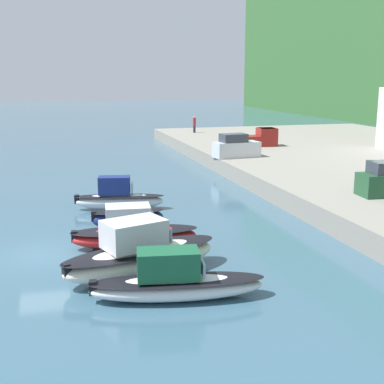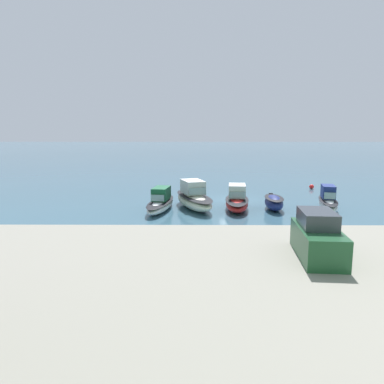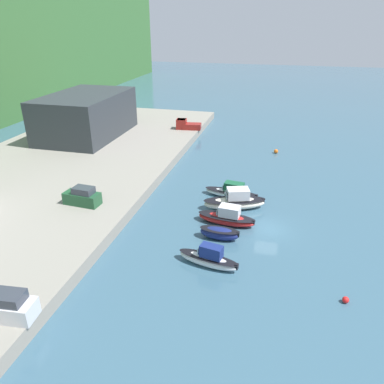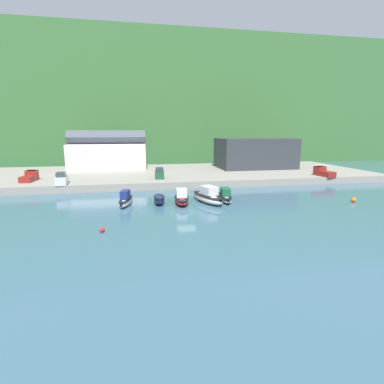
% 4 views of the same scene
% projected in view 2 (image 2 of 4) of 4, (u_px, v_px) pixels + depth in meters
% --- Properties ---
extents(ground_plane, '(320.00, 320.00, 0.00)m').
position_uv_depth(ground_plane, '(232.00, 200.00, 38.79)').
color(ground_plane, '#385B70').
extents(moored_boat_0, '(2.67, 6.14, 2.23)m').
position_uv_depth(moored_boat_0, '(328.00, 201.00, 33.77)').
color(moored_boat_0, silver).
rests_on(moored_boat_0, ground_plane).
extents(moored_boat_1, '(1.82, 4.26, 1.29)m').
position_uv_depth(moored_boat_1, '(274.00, 202.00, 33.93)').
color(moored_boat_1, navy).
rests_on(moored_boat_1, ground_plane).
extents(moored_boat_2, '(2.73, 6.73, 2.23)m').
position_uv_depth(moored_boat_2, '(237.00, 200.00, 34.17)').
color(moored_boat_2, red).
rests_on(moored_boat_2, ground_plane).
extents(moored_boat_3, '(4.62, 7.90, 2.57)m').
position_uv_depth(moored_boat_3, '(194.00, 198.00, 34.50)').
color(moored_boat_3, white).
rests_on(moored_boat_3, ground_plane).
extents(moored_boat_4, '(2.84, 7.25, 2.05)m').
position_uv_depth(moored_boat_4, '(161.00, 202.00, 33.73)').
color(moored_boat_4, white).
rests_on(moored_boat_4, ground_plane).
extents(parked_car_0, '(2.12, 4.33, 2.16)m').
position_uv_depth(parked_car_0, '(318.00, 238.00, 17.53)').
color(parked_car_0, '#1E4C2D').
rests_on(parked_car_0, quay_promenade).
extents(mooring_buoy_0, '(0.55, 0.55, 0.55)m').
position_uv_depth(mooring_buoy_0, '(312.00, 187.00, 45.47)').
color(mooring_buoy_0, red).
rests_on(mooring_buoy_0, ground_plane).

